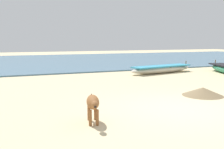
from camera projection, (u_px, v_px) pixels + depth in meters
The scene contains 5 objects.
ground at pixel (182, 109), 7.39m from camera, with size 80.00×80.00×0.00m, color beige.
sea_water at pixel (57, 61), 24.72m from camera, with size 60.00×20.00×0.08m, color slate.
fishing_boat_2 at pixel (162, 69), 15.60m from camera, with size 4.75×1.77×0.65m.
calf_near_brown at pixel (93, 103), 6.06m from camera, with size 0.46×1.01×0.67m.
debris_pile_1 at pixel (203, 91), 9.18m from camera, with size 1.44×1.44×0.29m, color #7A6647.
Camera 1 is at (-4.61, -5.87, 1.94)m, focal length 41.44 mm.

